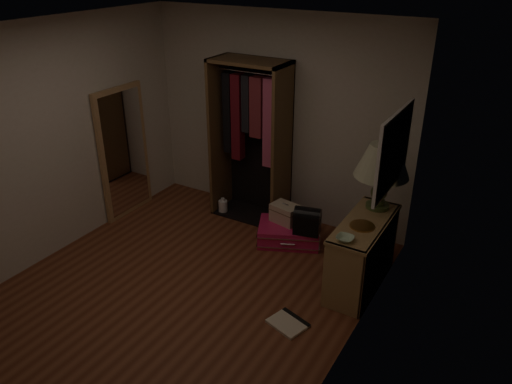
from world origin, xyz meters
TOP-DOWN VIEW (x-y plane):
  - ground at (0.00, 0.00)m, footprint 4.00×4.00m
  - room_walls at (0.08, 0.04)m, footprint 3.52×4.02m
  - console_bookshelf at (1.54, 1.04)m, footprint 0.42×1.12m
  - open_wardrobe at (-0.23, 1.77)m, footprint 0.95×0.50m
  - floor_mirror at (-1.70, 1.00)m, footprint 0.06×0.80m
  - pink_suitcase at (0.50, 1.39)m, footprint 0.89×0.79m
  - train_case at (0.42, 1.44)m, footprint 0.38×0.29m
  - black_bag at (0.76, 1.33)m, footprint 0.34×0.26m
  - table_lamp at (1.54, 1.37)m, footprint 0.75×0.75m
  - brass_tray at (1.54, 0.90)m, footprint 0.28×0.28m
  - ceramic_bowl at (1.49, 0.57)m, footprint 0.17×0.17m
  - white_jug at (-0.60, 1.60)m, footprint 0.13×0.13m
  - floor_book at (1.19, 0.06)m, footprint 0.41×0.36m

SIDE VIEW (x-z plane):
  - ground at x=0.00m, z-range 0.00..0.00m
  - floor_book at x=1.19m, z-range 0.00..0.03m
  - white_jug at x=-0.60m, z-range -0.02..0.19m
  - pink_suitcase at x=0.50m, z-range 0.00..0.23m
  - train_case at x=0.42m, z-range 0.22..0.46m
  - console_bookshelf at x=1.54m, z-range 0.02..0.77m
  - black_bag at x=0.76m, z-range 0.23..0.56m
  - brass_tray at x=1.54m, z-range 0.75..0.76m
  - ceramic_bowl at x=1.49m, z-range 0.75..0.79m
  - floor_mirror at x=-1.70m, z-range 0.00..1.70m
  - open_wardrobe at x=-0.23m, z-range 0.17..2.22m
  - table_lamp at x=1.54m, z-range 0.91..1.62m
  - room_walls at x=0.08m, z-range 0.20..2.80m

